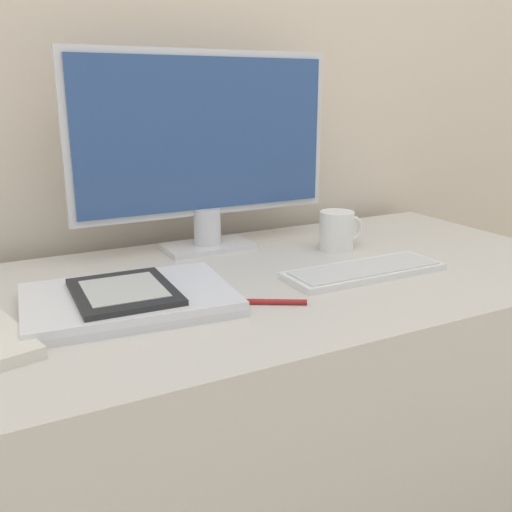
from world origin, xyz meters
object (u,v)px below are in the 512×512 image
monitor (205,146)px  pen (262,302)px  keyboard (364,271)px  ereader (124,291)px  laptop (129,299)px  coffee_mug (337,230)px

monitor → pen: 0.42m
keyboard → pen: (-0.24, -0.05, -0.00)m
monitor → ereader: monitor is taller
keyboard → ereader: (-0.45, 0.04, 0.02)m
ereader → monitor: bearing=46.2°
laptop → keyboard: bearing=-5.5°
laptop → ereader: ereader is taller
keyboard → laptop: bearing=174.5°
monitor → coffee_mug: bearing=-28.5°
laptop → pen: (0.19, -0.09, -0.01)m
coffee_mug → laptop: bearing=-165.7°
laptop → coffee_mug: 0.51m
coffee_mug → keyboard: bearing=-109.0°
keyboard → laptop: 0.44m
laptop → pen: bearing=-25.1°
ereader → coffee_mug: 0.52m
keyboard → coffee_mug: bearing=71.0°
coffee_mug → monitor: bearing=151.5°
laptop → ereader: bearing=-144.9°
monitor → ereader: size_ratio=3.04×
pen → laptop: bearing=154.9°
laptop → pen: size_ratio=2.63×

